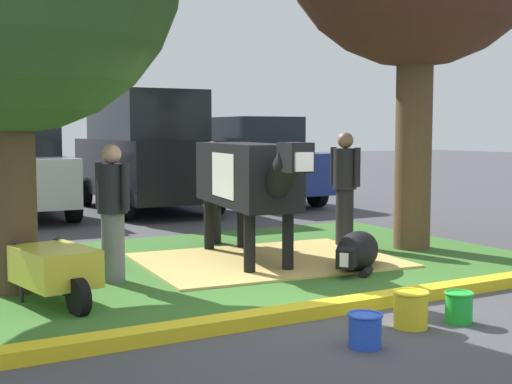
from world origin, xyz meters
TOP-DOWN VIEW (x-y plane):
  - ground_plane at (0.00, 0.00)m, footprint 80.00×80.00m
  - grass_island at (0.27, 2.48)m, footprint 7.65×5.03m
  - curb_yellow at (0.27, -0.18)m, footprint 8.85×0.24m
  - hay_bedding at (0.71, 2.32)m, footprint 3.40×2.67m
  - cow_holstein at (0.47, 2.41)m, footprint 1.08×3.11m
  - calf_lying at (1.38, 1.30)m, footprint 1.20×1.10m
  - person_handler at (-1.43, 2.11)m, footprint 0.34×0.50m
  - person_visitor_near at (2.30, 2.78)m, footprint 0.34×0.51m
  - person_visitor_far at (0.73, 3.98)m, footprint 0.50×0.34m
  - wheelbarrow at (-2.25, 1.35)m, footprint 0.78×1.62m
  - bucket_blue at (-0.44, -1.14)m, footprint 0.29×0.29m
  - bucket_yellow at (0.26, -0.91)m, footprint 0.32×0.32m
  - bucket_green at (0.74, -1.00)m, footprint 0.26×0.26m
  - sedan_silver at (-1.27, 9.01)m, footprint 2.13×4.46m
  - suv_black at (1.47, 8.74)m, footprint 2.24×4.66m
  - sedan_blue at (4.22, 8.97)m, footprint 2.13×4.46m

SIDE VIEW (x-z plane):
  - ground_plane at x=0.00m, z-range 0.00..0.00m
  - grass_island at x=0.27m, z-range 0.00..0.02m
  - hay_bedding at x=0.71m, z-range 0.01..0.04m
  - curb_yellow at x=0.27m, z-range 0.00..0.12m
  - bucket_blue at x=-0.44m, z-range 0.01..0.28m
  - bucket_green at x=0.74m, z-range 0.01..0.29m
  - bucket_yellow at x=0.26m, z-range 0.01..0.33m
  - calf_lying at x=1.38m, z-range 0.00..0.48m
  - wheelbarrow at x=-2.25m, z-range 0.07..0.70m
  - person_visitor_far at x=0.73m, z-range 0.05..1.60m
  - person_handler at x=-1.43m, z-range 0.05..1.62m
  - person_visitor_near at x=2.30m, z-range 0.07..1.76m
  - sedan_silver at x=-1.27m, z-range -0.03..1.99m
  - sedan_blue at x=4.22m, z-range -0.03..1.99m
  - cow_holstein at x=0.47m, z-range 0.34..1.93m
  - suv_black at x=1.47m, z-range 0.01..2.53m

